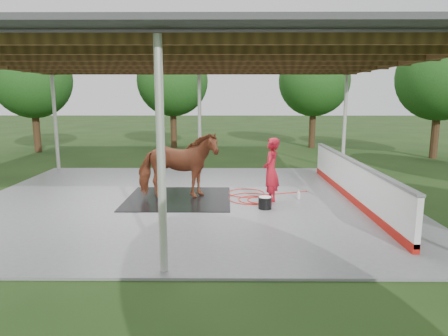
{
  "coord_description": "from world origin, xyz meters",
  "views": [
    {
      "loc": [
        1.06,
        -11.05,
        2.97
      ],
      "look_at": [
        0.99,
        -0.45,
        1.04
      ],
      "focal_mm": 32.0,
      "sensor_mm": 36.0,
      "label": 1
    }
  ],
  "objects_px": {
    "horse": "(178,166)",
    "wash_bucket": "(265,203)",
    "dasher_board": "(352,181)",
    "handler": "(271,171)"
  },
  "relations": [
    {
      "from": "handler",
      "to": "wash_bucket",
      "type": "relative_size",
      "value": 5.18
    },
    {
      "from": "horse",
      "to": "dasher_board",
      "type": "bearing_deg",
      "value": -98.69
    },
    {
      "from": "dasher_board",
      "to": "horse",
      "type": "relative_size",
      "value": 3.58
    },
    {
      "from": "dasher_board",
      "to": "horse",
      "type": "height_order",
      "value": "horse"
    },
    {
      "from": "horse",
      "to": "wash_bucket",
      "type": "bearing_deg",
      "value": -120.76
    },
    {
      "from": "horse",
      "to": "wash_bucket",
      "type": "distance_m",
      "value": 2.71
    },
    {
      "from": "horse",
      "to": "handler",
      "type": "distance_m",
      "value": 2.63
    },
    {
      "from": "dasher_board",
      "to": "handler",
      "type": "distance_m",
      "value": 2.39
    },
    {
      "from": "dasher_board",
      "to": "wash_bucket",
      "type": "height_order",
      "value": "dasher_board"
    },
    {
      "from": "dasher_board",
      "to": "handler",
      "type": "height_order",
      "value": "handler"
    }
  ]
}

